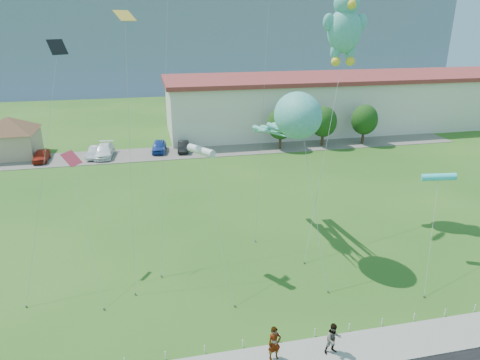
% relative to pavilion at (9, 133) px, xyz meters
% --- Properties ---
extents(ground, '(160.00, 160.00, 0.00)m').
position_rel_pavilion_xyz_m(ground, '(24.00, -38.00, -3.02)').
color(ground, '#225217').
rests_on(ground, ground).
extents(sidewalk, '(80.00, 2.50, 0.10)m').
position_rel_pavilion_xyz_m(sidewalk, '(24.00, -40.75, -2.97)').
color(sidewalk, gray).
rests_on(sidewalk, ground).
extents(parking_strip, '(70.00, 6.00, 0.06)m').
position_rel_pavilion_xyz_m(parking_strip, '(24.00, -3.00, -2.99)').
color(parking_strip, '#59544C').
rests_on(parking_strip, ground).
extents(hill_ridge, '(160.00, 50.00, 25.00)m').
position_rel_pavilion_xyz_m(hill_ridge, '(24.00, 82.00, 9.48)').
color(hill_ridge, slate).
rests_on(hill_ridge, ground).
extents(pavilion, '(9.20, 9.20, 5.00)m').
position_rel_pavilion_xyz_m(pavilion, '(0.00, 0.00, 0.00)').
color(pavilion, tan).
rests_on(pavilion, ground).
extents(warehouse, '(61.00, 15.00, 8.20)m').
position_rel_pavilion_xyz_m(warehouse, '(50.00, 6.00, 1.10)').
color(warehouse, beige).
rests_on(warehouse, ground).
extents(rope_fence, '(26.05, 0.05, 0.50)m').
position_rel_pavilion_xyz_m(rope_fence, '(24.00, -39.30, -2.77)').
color(rope_fence, white).
rests_on(rope_fence, ground).
extents(tree_near, '(3.60, 3.60, 5.47)m').
position_rel_pavilion_xyz_m(tree_near, '(34.00, -4.00, 0.36)').
color(tree_near, '#3F2B19').
rests_on(tree_near, ground).
extents(tree_mid, '(3.60, 3.60, 5.47)m').
position_rel_pavilion_xyz_m(tree_mid, '(40.00, -4.00, 0.36)').
color(tree_mid, '#3F2B19').
rests_on(tree_mid, ground).
extents(tree_far, '(3.60, 3.60, 5.47)m').
position_rel_pavilion_xyz_m(tree_far, '(46.00, -4.00, 0.36)').
color(tree_far, '#3F2B19').
rests_on(tree_far, ground).
extents(pedestrian_left, '(0.72, 0.51, 1.86)m').
position_rel_pavilion_xyz_m(pedestrian_left, '(22.35, -40.48, -1.99)').
color(pedestrian_left, gray).
rests_on(pedestrian_left, sidewalk).
extents(pedestrian_right, '(0.86, 0.68, 1.74)m').
position_rel_pavilion_xyz_m(pedestrian_right, '(25.39, -40.73, -2.05)').
color(pedestrian_right, gray).
rests_on(pedestrian_right, sidewalk).
extents(parked_car_red, '(1.68, 4.03, 1.36)m').
position_rel_pavilion_xyz_m(parked_car_red, '(3.99, -3.16, -2.28)').
color(parked_car_red, '#A02213').
rests_on(parked_car_red, parking_strip).
extents(parked_car_silver, '(2.09, 4.29, 1.35)m').
position_rel_pavilion_xyz_m(parked_car_silver, '(10.28, -2.94, -2.29)').
color(parked_car_silver, silver).
rests_on(parked_car_silver, parking_strip).
extents(parked_car_white, '(2.45, 5.28, 1.49)m').
position_rel_pavilion_xyz_m(parked_car_white, '(11.31, -2.87, -2.22)').
color(parked_car_white, white).
rests_on(parked_car_white, parking_strip).
extents(parked_car_blue, '(2.17, 4.46, 1.47)m').
position_rel_pavilion_xyz_m(parked_car_blue, '(18.14, -2.15, -2.23)').
color(parked_car_blue, '#1B3B98').
rests_on(parked_car_blue, parking_strip).
extents(parked_car_black, '(1.81, 3.99, 1.27)m').
position_rel_pavilion_xyz_m(parked_car_black, '(21.24, -2.67, -2.33)').
color(parked_car_black, black).
rests_on(parked_car_black, parking_strip).
extents(octopus_kite, '(3.06, 12.13, 11.78)m').
position_rel_pavilion_xyz_m(octopus_kite, '(26.68, -29.23, 6.52)').
color(octopus_kite, teal).
rests_on(octopus_kite, ground).
extents(teddy_bear_kite, '(7.55, 9.73, 18.57)m').
position_rel_pavilion_xyz_m(teddy_bear_kite, '(32.70, -23.65, 12.77)').
color(teddy_bear_kite, teal).
rests_on(teddy_bear_kite, ground).
extents(small_kite_pink, '(2.38, 6.72, 8.09)m').
position_rel_pavilion_xyz_m(small_kite_pink, '(12.13, -29.12, 3.87)').
color(small_kite_pink, '#DB3047').
rests_on(small_kite_pink, ground).
extents(small_kite_black, '(3.26, 7.90, 14.92)m').
position_rel_pavilion_xyz_m(small_kite_black, '(11.30, -27.03, 9.55)').
color(small_kite_black, black).
rests_on(small_kite_black, ground).
extents(small_kite_white, '(1.40, 6.30, 8.78)m').
position_rel_pavilion_xyz_m(small_kite_white, '(20.18, -30.81, 5.25)').
color(small_kite_white, silver).
rests_on(small_kite_white, ground).
extents(small_kite_yellow, '(1.35, 6.46, 16.82)m').
position_rel_pavilion_xyz_m(small_kite_yellow, '(15.99, -28.43, 11.13)').
color(small_kite_yellow, gold).
rests_on(small_kite_yellow, ground).
extents(small_kite_cyan, '(3.63, 5.87, 6.46)m').
position_rel_pavilion_xyz_m(small_kite_cyan, '(36.23, -32.81, 2.95)').
color(small_kite_cyan, '#2ECED2').
rests_on(small_kite_cyan, ground).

